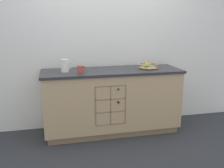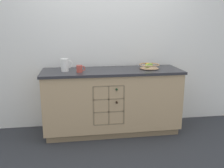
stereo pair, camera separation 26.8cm
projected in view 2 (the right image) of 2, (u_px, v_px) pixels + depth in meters
The scene contains 6 objects.
ground_plane at pixel (112, 131), 3.69m from camera, with size 14.00×14.00×0.00m, color #2D3035.
back_wall at pixel (108, 42), 3.73m from camera, with size 4.40×0.06×2.55m, color white.
kitchen_island at pixel (112, 101), 3.57m from camera, with size 1.94×0.64×0.91m.
fruit_bowl at pixel (149, 66), 3.54m from camera, with size 0.29×0.29×0.08m.
white_pitcher at pixel (65, 65), 3.35m from camera, with size 0.16×0.11×0.17m.
ceramic_mug at pixel (80, 69), 3.30m from camera, with size 0.12×0.08×0.09m.
Camera 2 is at (-0.51, -3.38, 1.56)m, focal length 40.00 mm.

